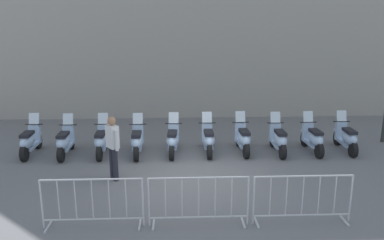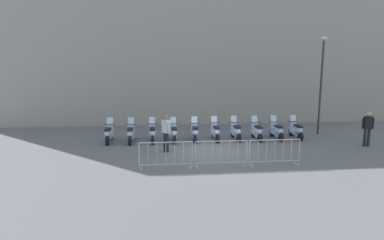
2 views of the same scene
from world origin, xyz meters
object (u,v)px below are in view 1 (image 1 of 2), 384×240
object	(u,v)px
motorcycle_5	(208,140)
barrier_segment_2	(302,200)
motorcycle_2	(102,141)
motorcycle_7	(279,140)
motorcycle_4	(173,141)
motorcycle_6	(243,139)
barrier_segment_0	(93,204)
barrier_segment_1	(199,202)
officer_near_row_end	(113,145)
motorcycle_8	(313,139)
motorcycle_3	(137,141)
motorcycle_0	(30,141)
motorcycle_9	(347,138)
motorcycle_1	(65,142)

from	to	relation	value
motorcycle_5	barrier_segment_2	size ratio (longest dim) A/B	0.83
motorcycle_2	motorcycle_7	bearing A→B (deg)	-0.83
motorcycle_4	motorcycle_6	bearing A→B (deg)	1.61
barrier_segment_0	barrier_segment_1	world-z (taller)	same
motorcycle_4	motorcycle_5	bearing A→B (deg)	1.48
officer_near_row_end	barrier_segment_2	bearing A→B (deg)	-30.49
motorcycle_2	motorcycle_8	size ratio (longest dim) A/B	1.00
barrier_segment_1	motorcycle_3	bearing A→B (deg)	110.59
motorcycle_4	motorcycle_2	bearing A→B (deg)	179.54
motorcycle_3	motorcycle_7	size ratio (longest dim) A/B	1.00
barrier_segment_0	barrier_segment_2	xyz separation A→B (m)	(4.30, -0.02, 0.00)
motorcycle_4	motorcycle_6	xyz separation A→B (m)	(2.25, 0.06, 0.00)
motorcycle_7	motorcycle_8	world-z (taller)	same
motorcycle_0	barrier_segment_2	size ratio (longest dim) A/B	0.83
motorcycle_6	motorcycle_7	xyz separation A→B (m)	(1.12, -0.13, 0.00)
motorcycle_3	barrier_segment_0	world-z (taller)	motorcycle_3
motorcycle_3	motorcycle_5	xyz separation A→B (m)	(2.25, 0.08, 0.00)
motorcycle_2	barrier_segment_1	distance (m)	5.30
barrier_segment_2	barrier_segment_1	bearing A→B (deg)	179.78
motorcycle_5	motorcycle_9	xyz separation A→B (m)	(4.49, -0.00, 0.00)
barrier_segment_0	barrier_segment_1	distance (m)	2.15
motorcycle_4	motorcycle_6	world-z (taller)	same
motorcycle_6	motorcycle_7	distance (m)	1.13
motorcycle_3	motorcycle_6	distance (m)	3.37
motorcycle_1	barrier_segment_0	size ratio (longest dim) A/B	0.83
motorcycle_9	barrier_segment_1	xyz separation A→B (m)	(-5.07, -4.51, 0.07)
motorcycle_9	barrier_segment_2	size ratio (longest dim) A/B	0.83
motorcycle_0	motorcycle_4	xyz separation A→B (m)	(4.49, -0.10, 0.00)
barrier_segment_2	motorcycle_6	bearing A→B (deg)	95.56
motorcycle_6	barrier_segment_0	world-z (taller)	motorcycle_6
motorcycle_0	officer_near_row_end	size ratio (longest dim) A/B	1.00
motorcycle_6	barrier_segment_2	bearing A→B (deg)	-84.44
motorcycle_9	barrier_segment_1	bearing A→B (deg)	-138.37
motorcycle_4	officer_near_row_end	bearing A→B (deg)	-128.00
motorcycle_1	motorcycle_9	world-z (taller)	same
motorcycle_7	officer_near_row_end	size ratio (longest dim) A/B	0.99
motorcycle_4	motorcycle_5	world-z (taller)	same
barrier_segment_1	barrier_segment_2	size ratio (longest dim) A/B	1.00
motorcycle_4	motorcycle_9	xyz separation A→B (m)	(5.62, 0.02, 0.00)
motorcycle_4	motorcycle_8	xyz separation A→B (m)	(4.50, -0.03, 0.00)
barrier_segment_1	motorcycle_5	bearing A→B (deg)	82.69
motorcycle_6	motorcycle_9	xyz separation A→B (m)	(3.37, -0.04, 0.00)
motorcycle_3	barrier_segment_2	world-z (taller)	motorcycle_3
motorcycle_0	motorcycle_4	world-z (taller)	same
motorcycle_2	barrier_segment_2	distance (m)	6.69
motorcycle_0	motorcycle_6	xyz separation A→B (m)	(6.74, -0.04, 0.00)
motorcycle_0	motorcycle_5	world-z (taller)	same
motorcycle_2	barrier_segment_2	size ratio (longest dim) A/B	0.83
barrier_segment_1	barrier_segment_2	world-z (taller)	same
motorcycle_8	barrier_segment_0	size ratio (longest dim) A/B	0.83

